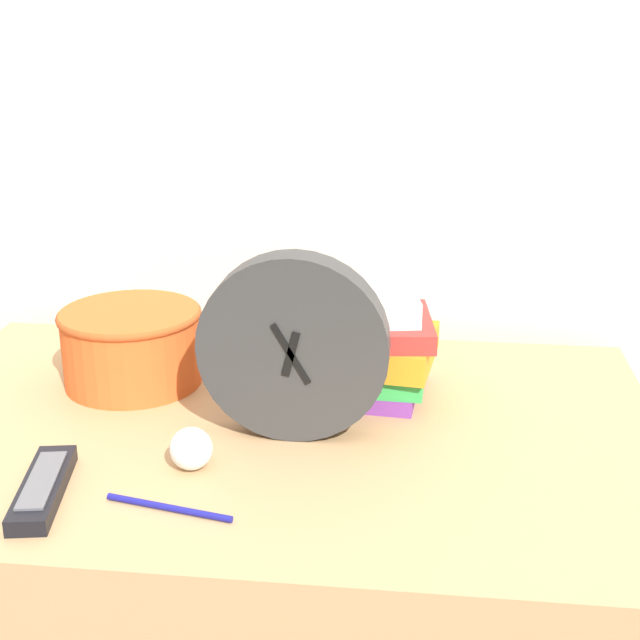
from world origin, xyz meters
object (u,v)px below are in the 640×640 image
desk_clock (293,348)px  crumpled_paper_ball (191,449)px  book_stack (350,346)px  tv_remote (43,488)px  basket (132,343)px  pen (169,508)px

desk_clock → crumpled_paper_ball: size_ratio=4.68×
book_stack → tv_remote: (-0.33, -0.33, -0.06)m
desk_clock → crumpled_paper_ball: (-0.11, -0.10, -0.10)m
basket → tv_remote: 0.34m
crumpled_paper_ball → desk_clock: bearing=42.6°
desk_clock → pen: (-0.11, -0.20, -0.12)m
desk_clock → tv_remote: bearing=-144.9°
book_stack → crumpled_paper_ball: size_ratio=4.99×
desk_clock → pen: desk_clock is taller
book_stack → basket: (-0.33, 0.00, -0.01)m
book_stack → pen: book_stack is taller
tv_remote → crumpled_paper_ball: size_ratio=3.38×
basket → pen: (0.15, -0.35, -0.06)m
basket → crumpled_paper_ball: (0.15, -0.25, -0.04)m
desk_clock → pen: size_ratio=1.62×
tv_remote → pen: 0.16m
desk_clock → basket: size_ratio=1.17×
book_stack → pen: bearing=-116.9°
desk_clock → tv_remote: 0.35m
crumpled_paper_ball → pen: (-0.00, -0.10, -0.02)m
basket → crumpled_paper_ball: 0.29m
tv_remote → desk_clock: bearing=35.1°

